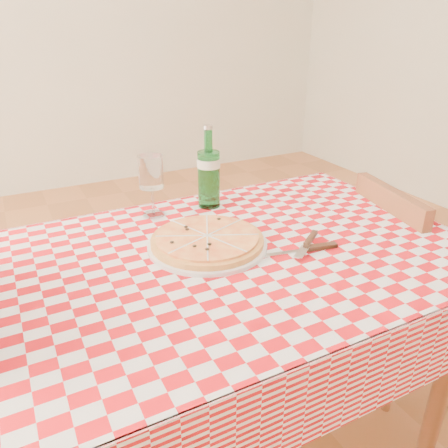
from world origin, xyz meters
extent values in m
plane|color=#A96336|center=(0.00, 0.00, 0.00)|extent=(6.00, 6.00, 0.00)
cube|color=silver|center=(0.00, 3.00, 1.40)|extent=(5.00, 0.02, 2.80)
cube|color=brown|center=(0.00, 0.00, 0.73)|extent=(1.20, 0.80, 0.04)
cylinder|color=brown|center=(0.54, -0.34, 0.35)|extent=(0.06, 0.06, 0.71)
cylinder|color=brown|center=(-0.54, 0.34, 0.35)|extent=(0.06, 0.06, 0.71)
cylinder|color=brown|center=(0.54, 0.34, 0.35)|extent=(0.06, 0.06, 0.71)
cube|color=#A50A10|center=(0.00, 0.00, 0.75)|extent=(1.30, 0.90, 0.01)
cube|color=brown|center=(0.76, -0.01, 0.40)|extent=(0.44, 0.44, 0.04)
cylinder|color=brown|center=(0.57, -0.14, 0.19)|extent=(0.03, 0.03, 0.38)
cylinder|color=brown|center=(0.63, 0.18, 0.19)|extent=(0.03, 0.03, 0.38)
cylinder|color=brown|center=(0.95, 0.11, 0.19)|extent=(0.03, 0.03, 0.38)
cube|color=brown|center=(0.59, 0.02, 0.63)|extent=(0.11, 0.38, 0.41)
camera|label=1|loc=(-0.53, -0.94, 1.34)|focal=35.00mm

